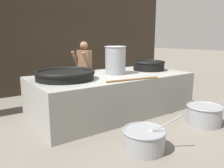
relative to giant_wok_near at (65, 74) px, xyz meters
The scene contains 10 objects.
ground_plane 1.54m from the giant_wok_near, ahead, with size 60.00×60.00×0.00m, color slate.
back_wall 3.29m from the giant_wok_near, 68.49° to the left, with size 8.68×0.24×3.86m, color #382D23.
hearth_platform 1.29m from the giant_wok_near, ahead, with size 3.73×1.87×0.91m.
giant_wok_near is the anchor object (origin of this frame).
giant_wok_far 2.41m from the giant_wok_near, ahead, with size 0.86×0.86×0.25m.
stock_pot 1.30m from the giant_wok_near, ahead, with size 0.52×0.52×0.67m.
stirring_paddle 1.47m from the giant_wok_near, 37.67° to the right, with size 1.21×0.23×0.04m.
cook 1.80m from the giant_wok_near, 49.56° to the left, with size 0.45×0.65×1.67m.
prep_bowl_vegetables 2.13m from the giant_wok_near, 75.90° to the right, with size 0.75×0.75×0.62m.
prep_bowl_meat 2.99m from the giant_wok_near, 39.15° to the right, with size 0.72×0.72×0.40m.
Camera 1 is at (-2.92, -4.19, 1.73)m, focal length 35.00 mm.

